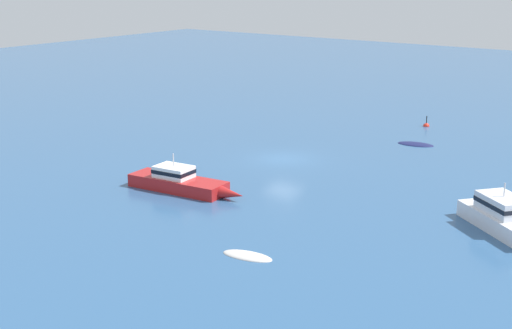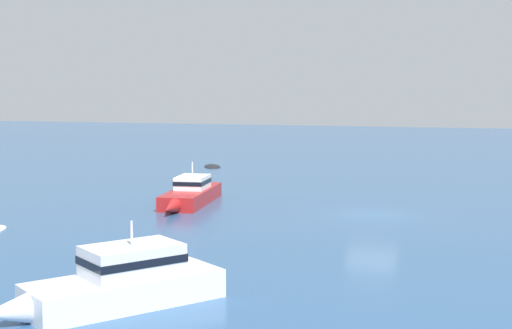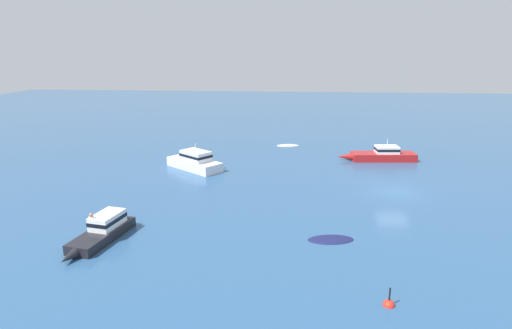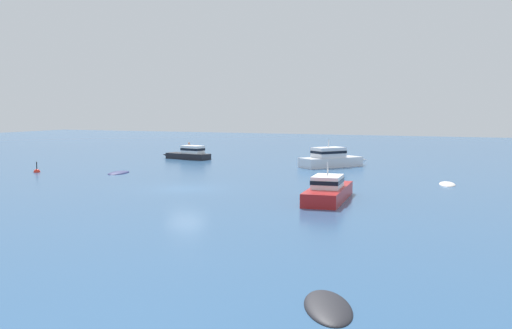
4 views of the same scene
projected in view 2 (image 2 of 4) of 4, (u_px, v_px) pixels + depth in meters
ground_plane at (372, 215)px, 38.37m from camera, size 160.00×160.00×0.00m
launch at (190, 194)px, 41.83m from camera, size 8.14×2.56×2.32m
launch_1 at (120, 282)px, 22.59m from camera, size 6.72×5.74×2.56m
rib at (212, 167)px, 60.48m from camera, size 3.22×2.37×0.36m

